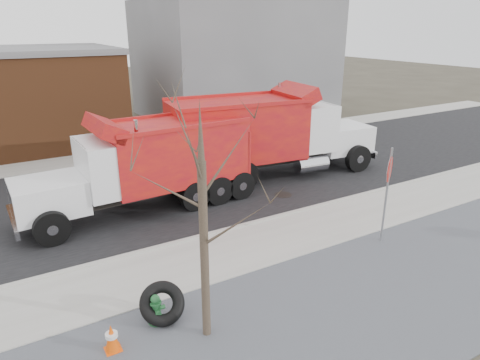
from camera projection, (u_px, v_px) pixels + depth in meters
ground at (264, 248)px, 13.05m from camera, size 120.00×120.00×0.00m
gravel_verge at (344, 310)px, 10.20m from camera, size 60.00×5.00×0.03m
sidewalk at (260, 244)px, 13.24m from camera, size 60.00×2.50×0.06m
curb at (239, 227)px, 14.29m from camera, size 60.00×0.15×0.11m
road at (183, 185)px, 18.16m from camera, size 60.00×9.40×0.02m
far_sidewalk at (141, 152)px, 22.78m from camera, size 60.00×2.00×0.06m
building_grey at (233, 60)px, 30.53m from camera, size 12.00×10.00×8.00m
bare_tree at (202, 196)px, 8.30m from camera, size 3.20×3.20×5.20m
fire_hydrant at (156, 310)px, 9.67m from camera, size 0.42×0.41×0.75m
truck_tire at (162, 303)px, 9.72m from camera, size 1.14×1.04×0.95m
stop_sign at (388, 180)px, 12.72m from camera, size 0.72×0.47×3.06m
traffic_cone_near at (112, 338)px, 8.84m from camera, size 0.34×0.34×0.64m
dump_truck_red_a at (265, 133)px, 18.53m from camera, size 9.97×3.63×3.94m
dump_truck_red_b at (148, 162)px, 15.28m from camera, size 8.42×2.78×3.54m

